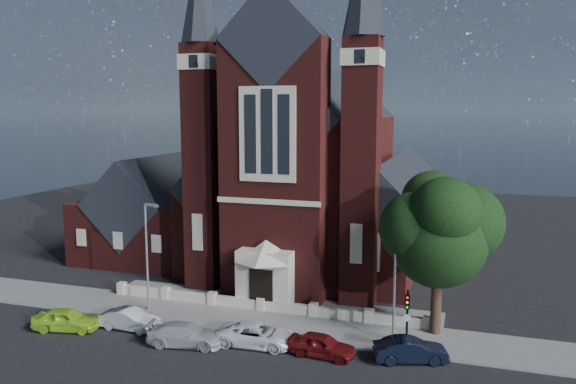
% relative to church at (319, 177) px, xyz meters
% --- Properties ---
extents(ground, '(120.00, 120.00, 0.00)m').
position_rel_church_xyz_m(ground, '(0.00, -7.94, -8.19)').
color(ground, black).
rests_on(ground, ground).
extents(pavement_strip, '(60.00, 5.00, 0.12)m').
position_rel_church_xyz_m(pavement_strip, '(0.00, -18.44, -8.19)').
color(pavement_strip, slate).
rests_on(pavement_strip, ground).
extents(forecourt_paving, '(26.00, 3.00, 0.14)m').
position_rel_church_xyz_m(forecourt_paving, '(0.00, -14.44, -8.19)').
color(forecourt_paving, slate).
rests_on(forecourt_paving, ground).
extents(forecourt_wall, '(24.00, 0.40, 0.90)m').
position_rel_church_xyz_m(forecourt_wall, '(0.00, -16.44, -8.19)').
color(forecourt_wall, beige).
rests_on(forecourt_wall, ground).
extents(church, '(20.01, 34.90, 29.20)m').
position_rel_church_xyz_m(church, '(0.00, 0.00, 0.00)').
color(church, '#4B1714').
rests_on(church, ground).
extents(parish_hall, '(12.00, 12.20, 10.24)m').
position_rel_church_xyz_m(parish_hall, '(-16.00, -4.94, -4.17)').
color(parish_hall, '#4B1714').
rests_on(parish_hall, ground).
extents(street_tree, '(6.40, 6.60, 10.70)m').
position_rel_church_xyz_m(street_tree, '(12.60, -17.23, -1.23)').
color(street_tree, black).
rests_on(street_tree, ground).
extents(street_lamp_left, '(1.16, 0.22, 8.09)m').
position_rel_church_xyz_m(street_lamp_left, '(-7.91, -18.94, -3.59)').
color(street_lamp_left, gray).
rests_on(street_lamp_left, ground).
extents(street_lamp_right, '(1.16, 0.22, 8.09)m').
position_rel_church_xyz_m(street_lamp_right, '(10.09, -18.94, -3.59)').
color(street_lamp_right, gray).
rests_on(street_lamp_right, ground).
extents(traffic_signal, '(0.28, 0.42, 4.00)m').
position_rel_church_xyz_m(traffic_signal, '(11.00, -20.52, -5.60)').
color(traffic_signal, black).
rests_on(traffic_signal, ground).
extents(car_lime_van, '(4.74, 2.76, 1.52)m').
position_rel_church_xyz_m(car_lime_van, '(-11.27, -23.91, -7.43)').
color(car_lime_van, '#A1DB2B').
rests_on(car_lime_van, ground).
extents(car_silver_a, '(4.30, 1.63, 1.40)m').
position_rel_church_xyz_m(car_silver_a, '(-7.25, -22.46, -7.49)').
color(car_silver_a, '#ACAFB4').
rests_on(car_silver_a, ground).
extents(car_silver_b, '(5.15, 2.75, 1.42)m').
position_rel_church_xyz_m(car_silver_b, '(-2.41, -23.64, -7.48)').
color(car_silver_b, '#AFB4B7').
rests_on(car_silver_b, ground).
extents(car_white_suv, '(5.16, 2.58, 1.40)m').
position_rel_church_xyz_m(car_white_suv, '(1.90, -22.26, -7.48)').
color(car_white_suv, white).
rests_on(car_white_suv, ground).
extents(car_dark_red, '(4.26, 2.04, 1.41)m').
position_rel_church_xyz_m(car_dark_red, '(6.18, -22.51, -7.48)').
color(car_dark_red, maroon).
rests_on(car_dark_red, ground).
extents(car_navy, '(4.59, 2.77, 1.43)m').
position_rel_church_xyz_m(car_navy, '(11.37, -21.62, -7.47)').
color(car_navy, black).
rests_on(car_navy, ground).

